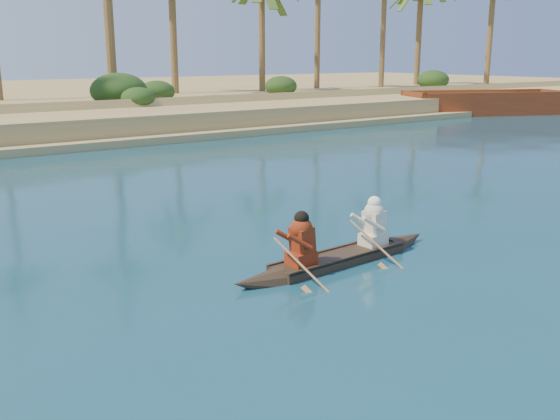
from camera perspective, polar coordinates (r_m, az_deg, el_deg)
canoe at (r=12.84m, az=5.40°, el=-3.67°), size 5.30×0.97×1.45m
barge_right at (r=48.16m, az=18.28°, el=9.14°), size 12.18×8.15×1.93m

